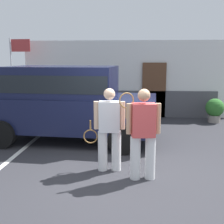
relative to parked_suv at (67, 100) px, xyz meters
name	(u,v)px	position (x,y,z in m)	size (l,w,h in m)	color
ground_plane	(121,177)	(1.60, -2.42, -1.15)	(40.00, 40.00, 0.00)	#2D2D33
parking_stripe_0	(23,149)	(-0.95, -0.92, -1.14)	(0.12, 4.40, 0.01)	silver
house_frontage	(129,81)	(1.61, 3.57, 0.23)	(8.09, 0.40, 2.93)	white
parked_suv	(67,100)	(0.00, 0.00, 0.00)	(4.73, 2.43, 2.05)	#141938
tennis_player_man	(109,129)	(1.34, -2.09, -0.27)	(0.89, 0.28, 1.69)	white
tennis_player_woman	(143,133)	(2.00, -2.46, -0.25)	(0.77, 0.31, 1.72)	white
potted_plant_by_porch	(215,109)	(4.71, 2.63, -0.67)	(0.65, 0.65, 0.86)	gray
flag_pole	(16,63)	(-2.57, 2.83, 0.93)	(0.80, 0.11, 3.00)	silver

